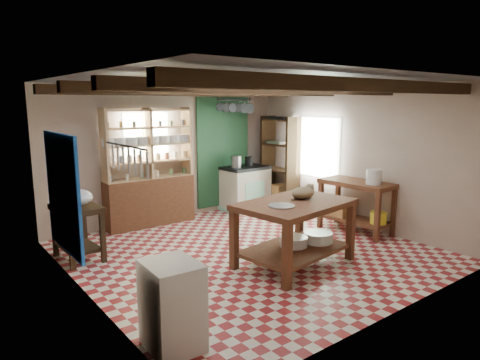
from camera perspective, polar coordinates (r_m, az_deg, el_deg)
floor at (r=6.75m, az=1.31°, el=-9.63°), size 5.00×5.00×0.02m
ceiling at (r=6.35m, az=1.41°, el=13.10°), size 5.00×5.00×0.02m
wall_back at (r=8.50m, az=-9.30°, el=3.48°), size 5.00×0.04×2.60m
wall_front at (r=4.77m, az=20.55°, el=-2.34°), size 5.00×0.04×2.60m
wall_left at (r=5.25m, az=-20.42°, el=-1.23°), size 0.04×5.00×2.60m
wall_right at (r=8.21m, az=15.10°, el=3.02°), size 0.04×5.00×2.60m
ceiling_beams at (r=6.35m, az=1.40°, el=12.01°), size 5.00×3.80×0.15m
blue_wall_patch at (r=6.15m, az=-22.54°, el=-1.66°), size 0.04×1.40×1.60m
green_wall_patch at (r=9.13m, az=-2.26°, el=3.76°), size 1.30×0.04×2.30m
window_back at (r=8.22m, az=-12.40°, el=5.95°), size 0.90×0.02×0.80m
window_right at (r=8.82m, az=9.89°, el=4.36°), size 0.02×1.30×1.20m
utensil_rail at (r=4.08m, az=-14.99°, el=2.75°), size 0.06×0.90×0.28m
pot_rack at (r=8.73m, az=-0.69°, el=9.58°), size 0.86×0.12×0.36m
shelving_unit at (r=8.11m, az=-12.04°, el=1.64°), size 1.70×0.34×2.20m
tall_rack at (r=9.29m, az=5.35°, el=2.28°), size 0.40×0.86×2.00m
work_table at (r=6.17m, az=7.23°, el=-7.04°), size 1.74×1.28×0.92m
stove at (r=9.20m, az=0.71°, el=-1.09°), size 0.99×0.69×0.94m
prep_table at (r=6.75m, az=-20.78°, el=-6.59°), size 0.60×0.84×0.82m
white_cabinet at (r=4.22m, az=-9.05°, el=-16.17°), size 0.50×0.59×0.84m
right_counter at (r=7.92m, az=15.22°, el=-3.42°), size 0.73×1.33×0.92m
cat at (r=6.26m, az=8.39°, el=-1.70°), size 0.44×0.38×0.17m
steel_tray at (r=5.76m, az=5.58°, el=-3.45°), size 0.40×0.40×0.02m
basin_large at (r=6.29m, az=7.12°, el=-8.11°), size 0.45×0.45×0.14m
basin_small at (r=6.51m, az=10.36°, el=-7.51°), size 0.48×0.48×0.15m
kettle_left at (r=8.95m, az=-0.50°, el=2.45°), size 0.22×0.22×0.25m
kettle_right at (r=9.17m, az=1.19°, el=2.52°), size 0.17×0.17×0.21m
enamel_bowl at (r=6.62m, az=-21.07°, el=-2.21°), size 0.50×0.50×0.24m
white_bucket at (r=7.58m, az=17.42°, el=0.42°), size 0.28×0.28×0.26m
wicker_basket at (r=8.10m, az=13.42°, el=-3.55°), size 0.44×0.36×0.29m
yellow_tub at (r=7.72m, az=17.96°, el=-4.81°), size 0.29×0.29×0.20m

